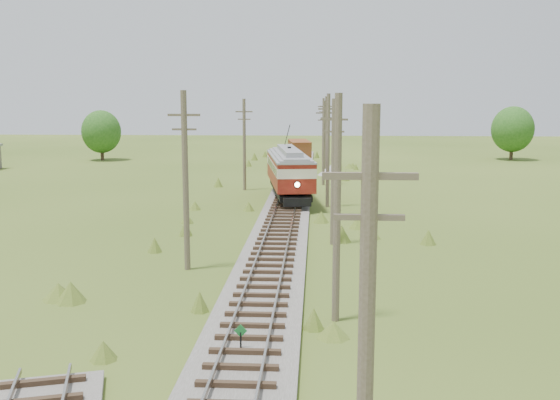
# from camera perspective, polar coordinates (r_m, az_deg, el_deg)

# --- Properties ---
(ground) EXTENTS (260.00, 260.00, 0.00)m
(ground) POSITION_cam_1_polar(r_m,az_deg,el_deg) (20.44, -3.55, -15.60)
(ground) COLOR #395519
(ground) RESTS_ON ground
(railbed_main) EXTENTS (3.60, 96.00, 0.57)m
(railbed_main) POSITION_cam_1_polar(r_m,az_deg,el_deg) (53.13, 0.84, 0.15)
(railbed_main) COLOR #605B54
(railbed_main) RESTS_ON ground
(switch_marker) EXTENTS (0.45, 0.06, 1.08)m
(switch_marker) POSITION_cam_1_polar(r_m,az_deg,el_deg) (21.58, -3.62, -12.39)
(switch_marker) COLOR black
(switch_marker) RESTS_ON ground
(streetcar) EXTENTS (4.75, 13.09, 5.93)m
(streetcar) POSITION_cam_1_polar(r_m,az_deg,el_deg) (52.80, 0.85, 2.87)
(streetcar) COLOR black
(streetcar) RESTS_ON ground
(gondola) EXTENTS (3.44, 7.95, 2.56)m
(gondola) POSITION_cam_1_polar(r_m,az_deg,el_deg) (83.20, 1.78, 4.65)
(gondola) COLOR black
(gondola) RESTS_ON ground
(gravel_pile) EXTENTS (3.35, 3.55, 1.22)m
(gravel_pile) POSITION_cam_1_polar(r_m,az_deg,el_deg) (71.15, 4.86, 2.73)
(gravel_pile) COLOR gray
(gravel_pile) RESTS_ON ground
(utility_pole_r_0) EXTENTS (1.60, 0.30, 8.50)m
(utility_pole_r_0) POSITION_cam_1_polar(r_m,az_deg,el_deg) (11.26, 7.88, -12.77)
(utility_pole_r_0) COLOR brown
(utility_pole_r_0) RESTS_ON ground
(utility_pole_r_1) EXTENTS (0.30, 0.30, 8.80)m
(utility_pole_r_1) POSITION_cam_1_polar(r_m,az_deg,el_deg) (23.79, 5.23, -0.92)
(utility_pole_r_1) COLOR brown
(utility_pole_r_1) RESTS_ON ground
(utility_pole_r_2) EXTENTS (1.60, 0.30, 8.60)m
(utility_pole_r_2) POSITION_cam_1_polar(r_m,az_deg,el_deg) (36.66, 4.91, 2.69)
(utility_pole_r_2) COLOR brown
(utility_pole_r_2) RESTS_ON ground
(utility_pole_r_3) EXTENTS (1.60, 0.30, 9.00)m
(utility_pole_r_3) POSITION_cam_1_polar(r_m,az_deg,el_deg) (49.58, 4.41, 4.63)
(utility_pole_r_3) COLOR brown
(utility_pole_r_3) RESTS_ON ground
(utility_pole_r_4) EXTENTS (1.60, 0.30, 8.40)m
(utility_pole_r_4) POSITION_cam_1_polar(r_m,az_deg,el_deg) (62.56, 4.02, 5.31)
(utility_pole_r_4) COLOR brown
(utility_pole_r_4) RESTS_ON ground
(utility_pole_r_5) EXTENTS (1.60, 0.30, 8.90)m
(utility_pole_r_5) POSITION_cam_1_polar(r_m,az_deg,el_deg) (75.53, 4.22, 6.17)
(utility_pole_r_5) COLOR brown
(utility_pole_r_5) RESTS_ON ground
(utility_pole_r_6) EXTENTS (1.60, 0.30, 8.70)m
(utility_pole_r_6) POSITION_cam_1_polar(r_m,az_deg,el_deg) (88.51, 3.97, 6.55)
(utility_pole_r_6) COLOR brown
(utility_pole_r_6) RESTS_ON ground
(utility_pole_l_a) EXTENTS (1.60, 0.30, 9.00)m
(utility_pole_l_a) POSITION_cam_1_polar(r_m,az_deg,el_deg) (31.35, -8.64, 1.89)
(utility_pole_l_a) COLOR brown
(utility_pole_l_a) RESTS_ON ground
(utility_pole_l_b) EXTENTS (1.60, 0.30, 8.60)m
(utility_pole_l_b) POSITION_cam_1_polar(r_m,az_deg,el_deg) (58.95, -3.28, 5.17)
(utility_pole_l_b) COLOR brown
(utility_pole_l_b) RESTS_ON ground
(tree_mid_a) EXTENTS (5.46, 5.46, 7.03)m
(tree_mid_a) POSITION_cam_1_polar(r_m,az_deg,el_deg) (91.68, -16.03, 6.02)
(tree_mid_a) COLOR #38281C
(tree_mid_a) RESTS_ON ground
(tree_mid_b) EXTENTS (5.88, 5.88, 7.57)m
(tree_mid_b) POSITION_cam_1_polar(r_m,az_deg,el_deg) (94.65, 20.50, 6.08)
(tree_mid_b) COLOR #38281C
(tree_mid_b) RESTS_ON ground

